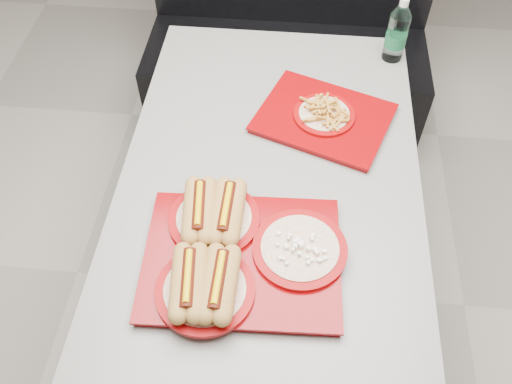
# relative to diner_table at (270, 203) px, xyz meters

# --- Properties ---
(ground) EXTENTS (6.00, 6.00, 0.00)m
(ground) POSITION_rel_diner_table_xyz_m (0.00, 0.00, -0.58)
(ground) COLOR #A0998F
(ground) RESTS_ON ground
(diner_table) EXTENTS (0.92, 1.42, 0.75)m
(diner_table) POSITION_rel_diner_table_xyz_m (0.00, 0.00, 0.00)
(diner_table) COLOR black
(diner_table) RESTS_ON ground
(booth_bench) EXTENTS (1.30, 0.57, 1.35)m
(booth_bench) POSITION_rel_diner_table_xyz_m (0.00, 1.09, -0.18)
(booth_bench) COLOR black
(booth_bench) RESTS_ON ground
(tray_near) EXTENTS (0.54, 0.47, 0.11)m
(tray_near) POSITION_rel_diner_table_xyz_m (-0.07, -0.33, 0.21)
(tray_near) COLOR #7C0306
(tray_near) RESTS_ON diner_table
(tray_far) EXTENTS (0.49, 0.44, 0.08)m
(tray_far) POSITION_rel_diner_table_xyz_m (0.15, 0.23, 0.19)
(tray_far) COLOR #7C0306
(tray_far) RESTS_ON diner_table
(water_bottle) EXTENTS (0.08, 0.08, 0.24)m
(water_bottle) POSITION_rel_diner_table_xyz_m (0.40, 0.58, 0.27)
(water_bottle) COLOR silver
(water_bottle) RESTS_ON diner_table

